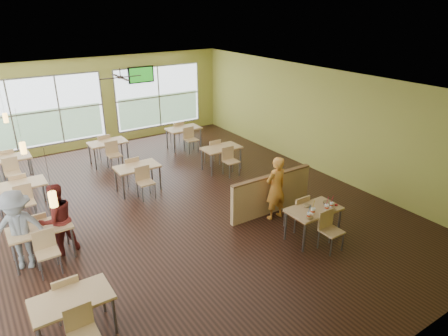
{
  "coord_description": "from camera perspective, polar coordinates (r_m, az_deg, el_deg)",
  "views": [
    {
      "loc": [
        -3.94,
        -8.37,
        4.95
      ],
      "look_at": [
        1.15,
        -0.69,
        1.11
      ],
      "focal_mm": 32.0,
      "sensor_mm": 36.0,
      "label": 1
    }
  ],
  "objects": [
    {
      "name": "ceiling_fan",
      "position": [
        12.2,
        -14.58,
        12.45
      ],
      "size": [
        1.25,
        1.25,
        0.29
      ],
      "color": "#2D2119",
      "rests_on": "ceiling"
    },
    {
      "name": "wrapper_left",
      "position": [
        8.63,
        12.14,
        -6.9
      ],
      "size": [
        0.17,
        0.16,
        0.04
      ],
      "primitive_type": "ellipsoid",
      "rotation": [
        0.0,
        0.0,
        0.04
      ],
      "color": "olive",
      "rests_on": "main_table"
    },
    {
      "name": "tv_backwall",
      "position": [
        15.58,
        -11.77,
        12.92
      ],
      "size": [
        1.0,
        0.07,
        0.6
      ],
      "color": "black",
      "rests_on": "wall_back"
    },
    {
      "name": "food_basket",
      "position": [
        9.3,
        14.66,
        -4.84
      ],
      "size": [
        0.23,
        0.23,
        0.05
      ],
      "color": "black",
      "rests_on": "main_table"
    },
    {
      "name": "room",
      "position": [
        9.84,
        -7.84,
        2.48
      ],
      "size": [
        12.0,
        12.04,
        3.2
      ],
      "color": "black",
      "rests_on": "ground"
    },
    {
      "name": "cup_yellow",
      "position": [
        8.79,
        12.59,
        -5.99
      ],
      "size": [
        0.1,
        0.1,
        0.36
      ],
      "color": "white",
      "rests_on": "main_table"
    },
    {
      "name": "window_bays",
      "position": [
        12.03,
        -25.91,
        3.5
      ],
      "size": [
        9.24,
        10.24,
        2.38
      ],
      "color": "white",
      "rests_on": "room"
    },
    {
      "name": "main_table",
      "position": [
        9.1,
        12.68,
        -6.34
      ],
      "size": [
        1.22,
        1.52,
        0.87
      ],
      "color": "#DEA977",
      "rests_on": "floor"
    },
    {
      "name": "patron_maroon",
      "position": [
        9.02,
        -22.75,
        -6.8
      ],
      "size": [
        0.88,
        0.75,
        1.58
      ],
      "primitive_type": "imported",
      "rotation": [
        0.0,
        0.0,
        3.36
      ],
      "color": "maroon",
      "rests_on": "floor"
    },
    {
      "name": "half_wall_divider",
      "position": [
        10.07,
        6.76,
        -3.64
      ],
      "size": [
        2.4,
        0.14,
        1.04
      ],
      "color": "#DEA977",
      "rests_on": "floor"
    },
    {
      "name": "wrapper_right",
      "position": [
        9.06,
        15.42,
        -5.79
      ],
      "size": [
        0.14,
        0.13,
        0.03
      ],
      "primitive_type": "ellipsoid",
      "rotation": [
        0.0,
        0.0,
        -0.12
      ],
      "color": "olive",
      "rests_on": "main_table"
    },
    {
      "name": "dining_tables",
      "position": [
        11.34,
        -16.19,
        -0.72
      ],
      "size": [
        6.92,
        8.72,
        0.87
      ],
      "color": "#DEA977",
      "rests_on": "floor"
    },
    {
      "name": "patron_grey",
      "position": [
        8.81,
        -27.24,
        -7.94
      ],
      "size": [
        1.24,
        0.97,
        1.69
      ],
      "primitive_type": "imported",
      "rotation": [
        0.0,
        0.0,
        -0.35
      ],
      "color": "slate",
      "rests_on": "floor"
    },
    {
      "name": "cup_red_far",
      "position": [
        9.17,
        15.11,
        -5.06
      ],
      "size": [
        0.09,
        0.09,
        0.31
      ],
      "color": "white",
      "rests_on": "main_table"
    },
    {
      "name": "ketchup_cup",
      "position": [
        9.29,
        15.73,
        -5.09
      ],
      "size": [
        0.07,
        0.07,
        0.03
      ],
      "primitive_type": "cylinder",
      "color": "red",
      "rests_on": "main_table"
    },
    {
      "name": "man_plaid",
      "position": [
        9.71,
        7.4,
        -2.88
      ],
      "size": [
        0.6,
        0.4,
        1.61
      ],
      "primitive_type": "imported",
      "rotation": [
        0.0,
        0.0,
        3.17
      ],
      "color": "orange",
      "rests_on": "floor"
    },
    {
      "name": "pendant_lights",
      "position": [
        9.41,
        -27.83,
        4.57
      ],
      "size": [
        0.11,
        7.31,
        0.86
      ],
      "color": "#2D2119",
      "rests_on": "ceiling"
    },
    {
      "name": "cup_blue",
      "position": [
        8.62,
        12.01,
        -6.61
      ],
      "size": [
        0.09,
        0.09,
        0.32
      ],
      "color": "white",
      "rests_on": "main_table"
    },
    {
      "name": "cup_red_near",
      "position": [
        9.01,
        14.46,
        -5.43
      ],
      "size": [
        0.1,
        0.1,
        0.36
      ],
      "color": "white",
      "rests_on": "main_table"
    },
    {
      "name": "wrapper_mid",
      "position": [
        9.09,
        11.78,
        -5.27
      ],
      "size": [
        0.2,
        0.18,
        0.05
      ],
      "primitive_type": "ellipsoid",
      "rotation": [
        0.0,
        0.0,
        -0.06
      ],
      "color": "olive",
      "rests_on": "main_table"
    }
  ]
}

